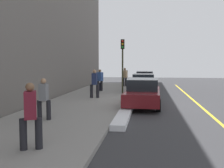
{
  "coord_description": "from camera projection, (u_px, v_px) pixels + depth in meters",
  "views": [
    {
      "loc": [
        15.14,
        0.39,
        2.4
      ],
      "look_at": [
        1.09,
        -1.61,
        1.25
      ],
      "focal_mm": 42.24,
      "sensor_mm": 36.0,
      "label": 1
    }
  ],
  "objects": [
    {
      "name": "pedestrian_blue_coat",
      "position": [
        100.0,
        80.0,
        20.82
      ],
      "size": [
        0.51,
        0.55,
        1.72
      ],
      "color": "black",
      "rests_on": "sidewalk"
    },
    {
      "name": "lane_stripe_centre",
      "position": [
        200.0,
        106.0,
        14.74
      ],
      "size": [
        28.0,
        0.14,
        0.01
      ],
      "primitive_type": "cube",
      "color": "gold",
      "rests_on": "ground"
    },
    {
      "name": "snow_bank_curb",
      "position": [
        127.0,
        109.0,
        12.94
      ],
      "size": [
        7.65,
        0.56,
        0.22
      ],
      "primitive_type": "cube",
      "color": "white",
      "rests_on": "ground"
    },
    {
      "name": "pedestrian_navy_coat",
      "position": [
        95.0,
        83.0,
        16.8
      ],
      "size": [
        0.51,
        0.6,
        1.81
      ],
      "color": "black",
      "rests_on": "sidewalk"
    },
    {
      "name": "parked_car_red",
      "position": [
        145.0,
        79.0,
        26.91
      ],
      "size": [
        4.24,
        1.95,
        1.51
      ],
      "color": "black",
      "rests_on": "ground"
    },
    {
      "name": "traffic_light_pole",
      "position": [
        123.0,
        57.0,
        19.42
      ],
      "size": [
        0.35,
        0.26,
        3.96
      ],
      "color": "#2D2D19",
      "rests_on": "sidewalk"
    },
    {
      "name": "pedestrian_burgundy_coat",
      "position": [
        31.0,
        114.0,
        6.78
      ],
      "size": [
        0.55,
        0.54,
        1.74
      ],
      "color": "black",
      "rests_on": "sidewalk"
    },
    {
      "name": "pedestrian_tan_coat",
      "position": [
        125.0,
        76.0,
        25.11
      ],
      "size": [
        0.52,
        0.56,
        1.75
      ],
      "color": "black",
      "rests_on": "sidewalk"
    },
    {
      "name": "pedestrian_grey_coat",
      "position": [
        44.0,
        98.0,
        10.34
      ],
      "size": [
        0.47,
        0.54,
        1.64
      ],
      "color": "black",
      "rests_on": "sidewalk"
    },
    {
      "name": "ground_plane",
      "position": [
        142.0,
        104.0,
        15.19
      ],
      "size": [
        56.0,
        56.0,
        0.0
      ],
      "primitive_type": "plane",
      "color": "#333335"
    },
    {
      "name": "parked_car_silver",
      "position": [
        143.0,
        84.0,
        20.69
      ],
      "size": [
        4.38,
        1.91,
        1.51
      ],
      "color": "black",
      "rests_on": "ground"
    },
    {
      "name": "sidewalk",
      "position": [
        86.0,
        102.0,
        15.64
      ],
      "size": [
        28.0,
        4.6,
        0.15
      ],
      "primitive_type": "cube",
      "color": "gray",
      "rests_on": "ground"
    },
    {
      "name": "parked_car_maroon",
      "position": [
        143.0,
        93.0,
        14.46
      ],
      "size": [
        4.73,
        1.99,
        1.51
      ],
      "color": "black",
      "rests_on": "ground"
    },
    {
      "name": "rolling_suitcase",
      "position": [
        100.0,
        87.0,
        21.34
      ],
      "size": [
        0.34,
        0.22,
        0.98
      ],
      "color": "#191E38",
      "rests_on": "sidewalk"
    }
  ]
}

